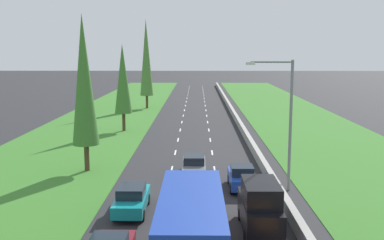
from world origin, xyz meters
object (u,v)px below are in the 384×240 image
(teal_sedan_left_lane, at_px, (132,199))
(poplar_tree_fourth, at_px, (146,58))
(blue_box_truck_centre_lane, at_px, (192,236))
(grey_sedan_centre_lane, at_px, (194,166))
(poplar_tree_second, at_px, (84,81))
(street_light_mast, at_px, (286,116))
(black_van_right_lane, at_px, (260,207))
(poplar_tree_third, at_px, (123,79))
(maroon_hatchback_centre_lane, at_px, (192,197))
(blue_hatchback_right_lane, at_px, (241,177))

(teal_sedan_left_lane, bearing_deg, poplar_tree_fourth, 95.36)
(blue_box_truck_centre_lane, distance_m, poplar_tree_fourth, 57.24)
(grey_sedan_centre_lane, relative_size, poplar_tree_second, 0.36)
(poplar_tree_second, bearing_deg, street_light_mast, -17.77)
(poplar_tree_fourth, xyz_separation_m, street_light_mast, (14.41, -43.61, -3.16))
(poplar_tree_second, bearing_deg, black_van_right_lane, -44.35)
(poplar_tree_third, height_order, street_light_mast, poplar_tree_third)
(poplar_tree_second, bearing_deg, poplar_tree_fourth, 89.34)
(street_light_mast, bearing_deg, grey_sedan_centre_lane, 150.71)
(maroon_hatchback_centre_lane, xyz_separation_m, black_van_right_lane, (3.62, -3.20, 0.56))
(poplar_tree_fourth, bearing_deg, teal_sedan_left_lane, -84.64)
(blue_box_truck_centre_lane, distance_m, poplar_tree_third, 36.58)
(blue_box_truck_centre_lane, relative_size, maroon_hatchback_centre_lane, 2.41)
(black_van_right_lane, bearing_deg, poplar_tree_third, 112.22)
(poplar_tree_second, bearing_deg, teal_sedan_left_lane, -61.42)
(blue_hatchback_right_lane, height_order, poplar_tree_fourth, poplar_tree_fourth)
(poplar_tree_fourth, bearing_deg, poplar_tree_third, -91.14)
(maroon_hatchback_centre_lane, distance_m, blue_hatchback_right_lane, 5.44)
(black_van_right_lane, bearing_deg, poplar_tree_fourth, 103.03)
(maroon_hatchback_centre_lane, relative_size, poplar_tree_second, 0.31)
(black_van_right_lane, relative_size, street_light_mast, 0.54)
(black_van_right_lane, height_order, poplar_tree_fourth, poplar_tree_fourth)
(blue_box_truck_centre_lane, distance_m, grey_sedan_centre_lane, 16.25)
(blue_hatchback_right_lane, relative_size, poplar_tree_fourth, 0.27)
(blue_hatchback_right_lane, distance_m, street_light_mast, 5.27)
(blue_hatchback_right_lane, height_order, poplar_tree_third, poplar_tree_third)
(blue_box_truck_centre_lane, bearing_deg, poplar_tree_second, 116.31)
(blue_hatchback_right_lane, relative_size, poplar_tree_second, 0.31)
(black_van_right_lane, bearing_deg, poplar_tree_second, 135.65)
(poplar_tree_third, bearing_deg, blue_box_truck_centre_lane, -76.31)
(poplar_tree_fourth, bearing_deg, grey_sedan_centre_lane, -78.48)
(teal_sedan_left_lane, xyz_separation_m, blue_hatchback_right_lane, (7.02, 4.60, 0.02))
(blue_hatchback_right_lane, bearing_deg, blue_box_truck_centre_lane, -104.42)
(black_van_right_lane, xyz_separation_m, poplar_tree_third, (-12.17, 29.79, 4.85))
(poplar_tree_second, bearing_deg, blue_box_truck_centre_lane, -63.69)
(poplar_tree_fourth, bearing_deg, blue_hatchback_right_lane, -75.11)
(teal_sedan_left_lane, bearing_deg, blue_box_truck_centre_lane, -66.25)
(teal_sedan_left_lane, xyz_separation_m, poplar_tree_fourth, (-4.50, 47.93, 7.58))
(blue_box_truck_centre_lane, height_order, street_light_mast, street_light_mast)
(teal_sedan_left_lane, bearing_deg, blue_hatchback_right_lane, 33.24)
(grey_sedan_centre_lane, bearing_deg, blue_hatchback_right_lane, -43.83)
(teal_sedan_left_lane, height_order, grey_sedan_centre_lane, same)
(blue_box_truck_centre_lane, xyz_separation_m, poplar_tree_second, (-8.63, 17.46, 5.09))
(grey_sedan_centre_lane, relative_size, blue_hatchback_right_lane, 1.15)
(blue_hatchback_right_lane, bearing_deg, black_van_right_lane, -88.23)
(grey_sedan_centre_lane, bearing_deg, black_van_right_lane, -71.45)
(teal_sedan_left_lane, height_order, poplar_tree_second, poplar_tree_second)
(black_van_right_lane, xyz_separation_m, blue_hatchback_right_lane, (-0.23, 7.45, -0.56))
(blue_box_truck_centre_lane, distance_m, poplar_tree_second, 20.13)
(blue_box_truck_centre_lane, distance_m, street_light_mast, 14.46)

